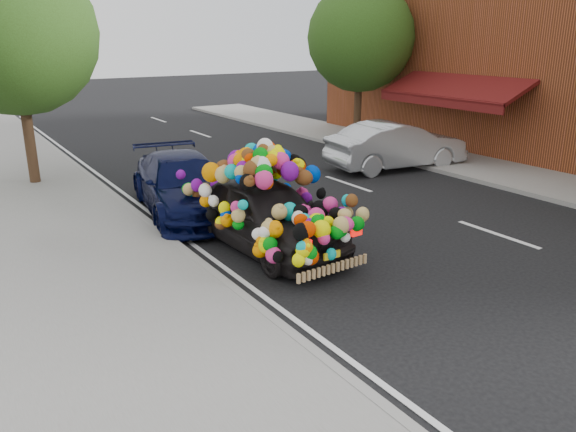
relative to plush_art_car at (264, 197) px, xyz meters
The scene contains 10 objects.
ground 2.40m from the plush_art_car, 66.79° to the right, with size 100.00×100.00×0.00m, color black.
sidewalk 4.09m from the plush_art_car, 149.87° to the right, with size 4.00×60.00×0.12m, color gray.
kerb 2.67m from the plush_art_car, 126.77° to the right, with size 0.15×60.00×0.13m, color gray.
footpath_far 9.16m from the plush_art_car, ahead, with size 3.00×40.00×0.12m, color gray.
lane_markings 4.99m from the plush_art_car, 24.15° to the right, with size 6.00×50.00×0.01m, color silver, non-canonical shape.
tree_near_sidewalk 8.60m from the plush_art_car, 111.42° to the left, with size 4.20×4.20×6.13m.
tree_far_b 12.28m from the plush_art_car, 42.10° to the left, with size 4.00×4.00×5.90m.
plush_art_car is the anchor object (origin of this frame).
navy_sedan 3.02m from the plush_art_car, 98.21° to the left, with size 1.87×4.61×1.34m, color black.
silver_hatchback 7.85m from the plush_art_car, 28.31° to the left, with size 1.54×4.40×1.45m, color #A9ACB0.
Camera 1 is at (-6.04, -6.92, 3.95)m, focal length 35.00 mm.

